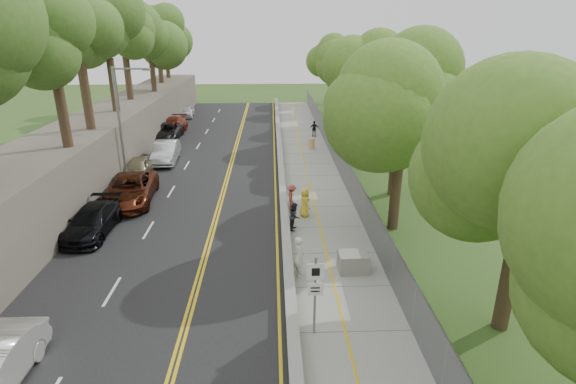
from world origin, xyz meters
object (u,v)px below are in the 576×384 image
object	(u,v)px
streetlight	(122,118)
car_2	(130,190)
concrete_block	(353,262)
signpost	(315,287)
construction_barrel	(311,144)
painter_0	(305,202)
person_far	(314,129)

from	to	relation	value
streetlight	car_2	xyz separation A→B (m)	(1.16, -3.82, -3.76)
concrete_block	car_2	distance (m)	15.33
streetlight	signpost	world-z (taller)	streetlight
signpost	concrete_block	distance (m)	5.05
construction_barrel	painter_0	bearing A→B (deg)	-96.34
streetlight	car_2	size ratio (longest dim) A/B	1.33
painter_0	signpost	bearing A→B (deg)	154.45
streetlight	construction_barrel	xyz separation A→B (m)	(13.58, 8.63, -4.12)
concrete_block	construction_barrel	bearing A→B (deg)	90.21
concrete_block	painter_0	xyz separation A→B (m)	(-1.75, 6.29, 0.41)
construction_barrel	painter_0	distance (m)	15.14
concrete_block	streetlight	bearing A→B (deg)	137.11
concrete_block	signpost	bearing A→B (deg)	-116.44
painter_0	car_2	bearing A→B (deg)	53.09
streetlight	construction_barrel	bearing A→B (deg)	32.44
car_2	person_far	xyz separation A→B (m)	(13.11, 17.08, -0.04)
construction_barrel	concrete_block	world-z (taller)	construction_barrel
signpost	concrete_block	world-z (taller)	signpost
painter_0	construction_barrel	bearing A→B (deg)	-29.73
person_far	concrete_block	bearing A→B (deg)	99.39
signpost	construction_barrel	distance (m)	25.77
concrete_block	car_2	size ratio (longest dim) A/B	0.22
streetlight	concrete_block	xyz separation A→B (m)	(13.66, -12.69, -4.15)
streetlight	painter_0	distance (m)	14.03
signpost	construction_barrel	size ratio (longest dim) A/B	3.27
car_2	streetlight	bearing A→B (deg)	102.06
construction_barrel	car_2	bearing A→B (deg)	-134.93
construction_barrel	painter_0	world-z (taller)	painter_0
concrete_block	person_far	distance (m)	25.96
car_2	person_far	world-z (taller)	car_2
car_2	painter_0	xyz separation A→B (m)	(10.75, -2.59, 0.02)
signpost	car_2	size ratio (longest dim) A/B	0.52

